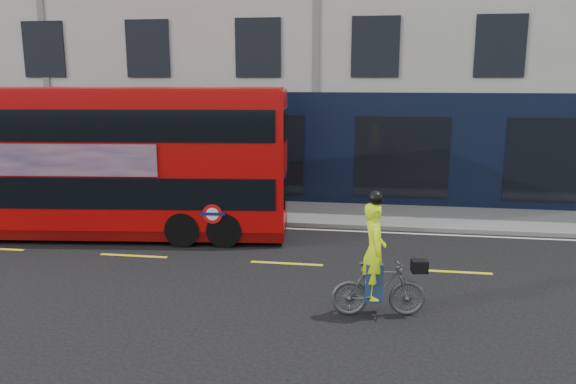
# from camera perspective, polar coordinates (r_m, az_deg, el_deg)

# --- Properties ---
(ground) EXTENTS (120.00, 120.00, 0.00)m
(ground) POSITION_cam_1_polar(r_m,az_deg,el_deg) (12.60, -1.21, -9.48)
(ground) COLOR black
(ground) RESTS_ON ground
(pavement) EXTENTS (60.00, 3.00, 0.12)m
(pavement) POSITION_cam_1_polar(r_m,az_deg,el_deg) (18.73, 2.21, -2.16)
(pavement) COLOR gray
(pavement) RESTS_ON ground
(kerb) EXTENTS (60.00, 0.12, 0.13)m
(kerb) POSITION_cam_1_polar(r_m,az_deg,el_deg) (17.29, 1.64, -3.33)
(kerb) COLOR slate
(kerb) RESTS_ON ground
(building_terrace) EXTENTS (50.00, 10.07, 15.00)m
(building_terrace) POSITION_cam_1_polar(r_m,az_deg,el_deg) (24.77, 4.14, 18.52)
(building_terrace) COLOR beige
(building_terrace) RESTS_ON ground
(road_edge_line) EXTENTS (58.00, 0.10, 0.01)m
(road_edge_line) POSITION_cam_1_polar(r_m,az_deg,el_deg) (17.02, 1.51, -3.79)
(road_edge_line) COLOR silver
(road_edge_line) RESTS_ON ground
(lane_dashes) EXTENTS (58.00, 0.12, 0.01)m
(lane_dashes) POSITION_cam_1_polar(r_m,az_deg,el_deg) (13.99, -0.15, -7.27)
(lane_dashes) COLOR yellow
(lane_dashes) RESTS_ON ground
(bus) EXTENTS (10.70, 3.53, 4.23)m
(bus) POSITION_cam_1_polar(r_m,az_deg,el_deg) (16.86, -18.16, 3.01)
(bus) COLOR #AF0707
(bus) RESTS_ON ground
(cyclist) EXTENTS (1.87, 0.76, 2.47)m
(cyclist) POSITION_cam_1_polar(r_m,az_deg,el_deg) (10.97, 9.05, -8.27)
(cyclist) COLOR #4D5153
(cyclist) RESTS_ON ground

